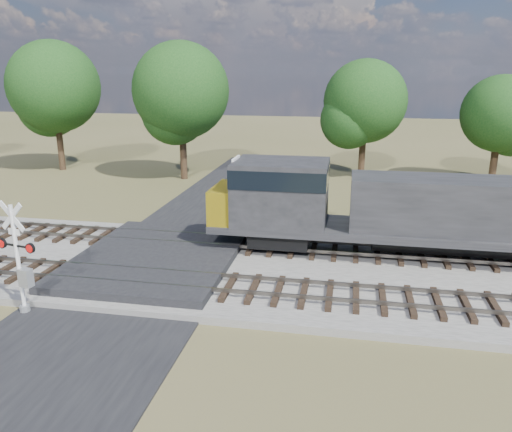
# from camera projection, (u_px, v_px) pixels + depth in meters

# --- Properties ---
(ground) EXTENTS (160.00, 160.00, 0.00)m
(ground) POSITION_uv_depth(u_px,v_px,m) (154.00, 270.00, 22.63)
(ground) COLOR #4B4A28
(ground) RESTS_ON ground
(ballast_bed) EXTENTS (140.00, 10.00, 0.30)m
(ballast_bed) POSITION_uv_depth(u_px,v_px,m) (379.00, 279.00, 21.27)
(ballast_bed) COLOR gray
(ballast_bed) RESTS_ON ground
(road) EXTENTS (7.00, 60.00, 0.08)m
(road) POSITION_uv_depth(u_px,v_px,m) (154.00, 269.00, 22.62)
(road) COLOR black
(road) RESTS_ON ground
(crossing_panel) EXTENTS (7.00, 9.00, 0.62)m
(crossing_panel) POSITION_uv_depth(u_px,v_px,m) (158.00, 259.00, 23.02)
(crossing_panel) COLOR #262628
(crossing_panel) RESTS_ON ground
(track_near) EXTENTS (140.00, 2.60, 0.33)m
(track_near) POSITION_uv_depth(u_px,v_px,m) (208.00, 284.00, 20.07)
(track_near) COLOR black
(track_near) RESTS_ON ballast_bed
(track_far) EXTENTS (140.00, 2.60, 0.33)m
(track_far) POSITION_uv_depth(u_px,v_px,m) (236.00, 244.00, 24.79)
(track_far) COLOR black
(track_far) RESTS_ON ballast_bed
(crossing_signal_near) EXTENTS (1.72, 0.48, 4.30)m
(crossing_signal_near) POSITION_uv_depth(u_px,v_px,m) (21.00, 269.00, 18.07)
(crossing_signal_near) COLOR silver
(crossing_signal_near) RESTS_ON ground
(crossing_signal_far) EXTENTS (1.60, 0.39, 3.98)m
(crossing_signal_far) POSITION_uv_depth(u_px,v_px,m) (257.00, 202.00, 27.86)
(crossing_signal_far) COLOR silver
(crossing_signal_far) RESTS_ON ground
(equipment_shed) EXTENTS (3.94, 3.94, 2.61)m
(equipment_shed) POSITION_uv_depth(u_px,v_px,m) (420.00, 205.00, 28.47)
(equipment_shed) COLOR #41251B
(equipment_shed) RESTS_ON ground
(treeline) EXTENTS (84.49, 11.15, 11.31)m
(treeline) POSITION_uv_depth(u_px,v_px,m) (276.00, 98.00, 39.86)
(treeline) COLOR black
(treeline) RESTS_ON ground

